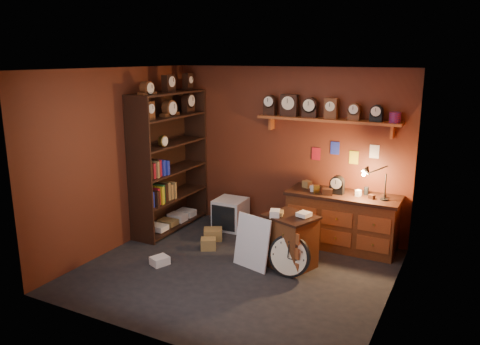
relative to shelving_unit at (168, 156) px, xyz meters
The scene contains 11 objects.
floor 2.40m from the shelving_unit, 28.68° to the right, with size 4.00×4.00×0.00m, color black.
room_shell 2.09m from the shelving_unit, 25.39° to the right, with size 4.02×3.62×2.71m.
shelving_unit is the anchor object (origin of this frame).
workbench 2.99m from the shelving_unit, ahead, with size 1.68×0.66×1.36m.
low_cabinet 2.59m from the shelving_unit, 11.98° to the right, with size 0.80×0.74×0.83m.
big_round_clock 2.79m from the shelving_unit, 17.56° to the right, with size 0.57×0.18×0.57m.
white_panel 2.43m from the shelving_unit, 21.83° to the right, with size 0.56×0.02×0.75m, color silver.
mini_fridge 1.44m from the shelving_unit, 23.46° to the left, with size 0.51×0.52×0.51m.
floor_box_a 1.51m from the shelving_unit, ahead, with size 0.29×0.24×0.18m, color olive.
floor_box_b 1.93m from the shelving_unit, 60.08° to the right, with size 0.19×0.23×0.12m, color white.
floor_box_c 1.68m from the shelving_unit, 26.05° to the right, with size 0.23×0.19×0.17m, color olive.
Camera 1 is at (2.76, -5.21, 2.86)m, focal length 35.00 mm.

